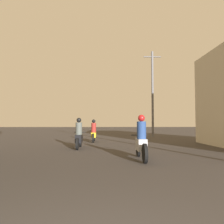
% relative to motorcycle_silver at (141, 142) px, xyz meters
% --- Properties ---
extents(motorcycle_silver, '(0.60, 2.05, 1.58)m').
position_rel_motorcycle_silver_xyz_m(motorcycle_silver, '(0.00, 0.00, 0.00)').
color(motorcycle_silver, black).
rests_on(motorcycle_silver, ground_plane).
extents(motorcycle_black, '(0.60, 1.87, 1.54)m').
position_rel_motorcycle_silver_xyz_m(motorcycle_black, '(-2.60, 3.43, -0.02)').
color(motorcycle_black, black).
rests_on(motorcycle_black, ground_plane).
extents(motorcycle_yellow, '(0.60, 1.85, 1.51)m').
position_rel_motorcycle_silver_xyz_m(motorcycle_yellow, '(-2.05, 7.10, -0.03)').
color(motorcycle_yellow, black).
rests_on(motorcycle_yellow, ground_plane).
extents(utility_pole_far, '(1.60, 0.20, 7.86)m').
position_rel_motorcycle_silver_xyz_m(utility_pole_far, '(3.07, 12.10, 3.46)').
color(utility_pole_far, slate).
rests_on(utility_pole_far, ground_plane).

